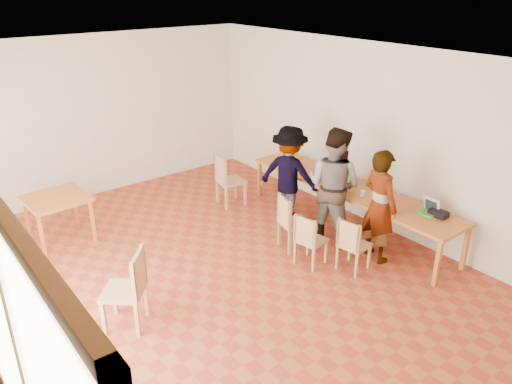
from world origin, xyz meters
The scene contains 23 objects.
ground centered at (0.00, 0.00, 0.00)m, with size 8.00×8.00×0.00m, color #A54D28.
wall_back centered at (0.00, 4.00, 1.50)m, with size 6.00×0.10×3.00m, color beige.
wall_right centered at (3.00, 0.00, 1.50)m, with size 0.10×8.00×3.00m, color beige.
ceiling centered at (0.00, 0.00, 3.02)m, with size 6.00×8.00×0.04m, color white.
communal_table centered at (2.50, 0.00, 0.70)m, with size 0.80×4.00×0.75m.
side_table centered at (-1.44, 2.53, 0.67)m, with size 0.90×0.90×0.75m.
chair_near centered at (1.52, -0.96, 0.50)m, with size 0.43×0.43×0.44m.
chair_mid centered at (1.13, -0.48, 0.50)m, with size 0.45×0.45×0.43m.
chair_far centered at (1.26, 0.06, 0.54)m, with size 0.50×0.50×0.47m.
chair_empty centered at (1.41, 1.98, 0.59)m, with size 0.52×0.52×0.51m.
chair_spare centered at (-1.45, -0.19, 0.62)m, with size 0.66×0.66×0.54m.
person_near centered at (2.11, -0.93, 0.86)m, with size 0.62×0.41×1.71m, color gray.
person_mid centered at (2.00, -0.11, 0.93)m, with size 0.91×0.71×1.86m, color gray.
person_far centered at (1.92, 0.83, 0.84)m, with size 1.08×0.62×1.68m, color gray.
laptop_near centered at (2.66, -1.39, 0.81)m, with size 0.23×0.27×0.22m.
laptop_mid centered at (2.59, 0.06, 0.81)m, with size 0.29×0.30×0.21m.
laptop_far centered at (2.46, 0.53, 0.81)m, with size 0.31×0.33×0.23m.
yellow_mug centered at (2.66, 1.45, 0.80)m, with size 0.12×0.12×0.09m, color gold.
green_bottle centered at (2.58, 1.71, 0.89)m, with size 0.07×0.07×0.28m, color #1C6127.
clear_glass centered at (2.37, -0.39, 0.80)m, with size 0.07×0.07×0.09m, color silver.
condiment_cup centered at (2.47, -0.78, 0.78)m, with size 0.08×0.08×0.06m, color white.
pink_phone centered at (2.35, -0.15, 0.76)m, with size 0.05×0.10×0.01m, color #D43E62.
black_pouch centered at (2.68, -1.54, 0.80)m, with size 0.16×0.26×0.09m, color black.
Camera 1 is at (-3.33, -4.99, 3.92)m, focal length 35.00 mm.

